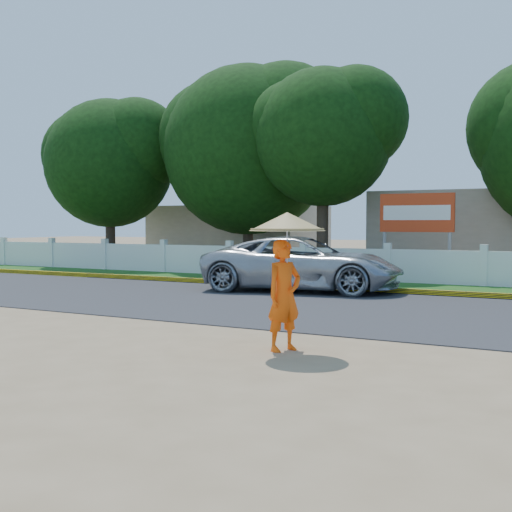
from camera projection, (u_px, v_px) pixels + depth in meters
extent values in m
plane|color=#9E8460|center=(202.00, 336.00, 11.14)|extent=(120.00, 120.00, 0.00)
cube|color=#38383A|center=(306.00, 306.00, 15.10)|extent=(60.00, 7.00, 0.02)
cube|color=#2D601E|center=(374.00, 286.00, 19.73)|extent=(60.00, 3.50, 0.03)
cube|color=yellow|center=(356.00, 289.00, 18.23)|extent=(40.00, 0.18, 0.16)
cube|color=silver|center=(388.00, 266.00, 20.98)|extent=(40.00, 0.10, 1.10)
cube|color=#B7AD99|center=(511.00, 232.00, 25.52)|extent=(10.00, 6.00, 3.20)
cube|color=#B7AD99|center=(239.00, 234.00, 32.50)|extent=(8.00, 5.00, 2.80)
imported|color=#ABAFB3|center=(303.00, 264.00, 18.36)|extent=(6.04, 3.57, 1.58)
imported|color=#FF570D|center=(284.00, 295.00, 9.82)|extent=(0.63, 0.74, 1.71)
cylinder|color=#9B9CA1|center=(287.00, 253.00, 9.76)|extent=(0.02, 0.02, 1.11)
cone|color=tan|center=(287.00, 222.00, 9.74)|extent=(1.17, 1.17, 0.28)
cylinder|color=gray|center=(384.00, 251.00, 22.14)|extent=(0.12, 0.12, 2.00)
cylinder|color=gray|center=(450.00, 252.00, 21.11)|extent=(0.12, 0.12, 2.00)
cube|color=red|center=(417.00, 213.00, 21.56)|extent=(2.50, 0.12, 1.30)
cube|color=silver|center=(416.00, 213.00, 21.50)|extent=(2.25, 0.02, 0.49)
cylinder|color=#473828|center=(248.00, 233.00, 27.21)|extent=(0.44, 0.44, 3.05)
sphere|color=#133C0D|center=(248.00, 150.00, 27.03)|extent=(7.12, 7.12, 7.12)
cylinder|color=#473828|center=(110.00, 232.00, 29.17)|extent=(0.44, 0.44, 3.05)
sphere|color=#133C0D|center=(110.00, 164.00, 29.01)|extent=(5.78, 5.78, 5.78)
cylinder|color=#473828|center=(322.00, 225.00, 24.12)|extent=(0.44, 0.44, 3.73)
sphere|color=#133C0D|center=(323.00, 137.00, 23.95)|extent=(5.17, 5.17, 5.17)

